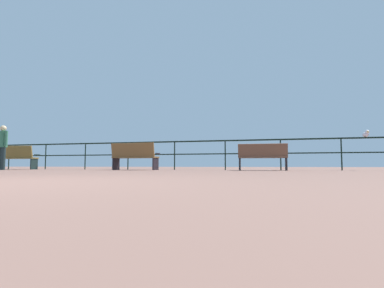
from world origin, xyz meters
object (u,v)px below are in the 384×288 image
object	(u,v)px
bench_near_right	(263,156)
seagull_on_rail	(366,134)
bench_far_left	(16,156)
bench_near_left	(134,155)
person_by_bench	(3,144)

from	to	relation	value
bench_near_right	seagull_on_rail	xyz separation A→B (m)	(3.23, 0.77, 0.70)
bench_far_left	bench_near_left	distance (m)	5.18
bench_near_right	seagull_on_rail	size ratio (longest dim) A/B	3.45
bench_near_left	bench_near_right	bearing A→B (deg)	0.15
bench_far_left	person_by_bench	size ratio (longest dim) A/B	1.02
bench_far_left	person_by_bench	distance (m)	1.36
bench_far_left	bench_near_left	world-z (taller)	bench_near_left
bench_near_right	person_by_bench	xyz separation A→B (m)	(-9.10, -1.18, 0.45)
bench_far_left	bench_near_right	bearing A→B (deg)	0.03
bench_far_left	seagull_on_rail	bearing A→B (deg)	3.43
seagull_on_rail	bench_near_right	bearing A→B (deg)	-166.64
bench_near_right	person_by_bench	bearing A→B (deg)	-172.64
bench_far_left	seagull_on_rail	xyz separation A→B (m)	(12.90, 0.77, 0.65)
bench_near_left	seagull_on_rail	distance (m)	7.79
bench_far_left	bench_near_left	xyz separation A→B (m)	(5.18, -0.01, 0.00)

